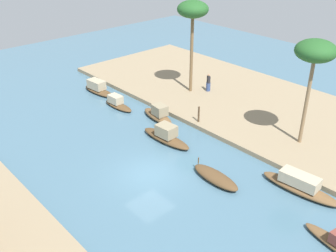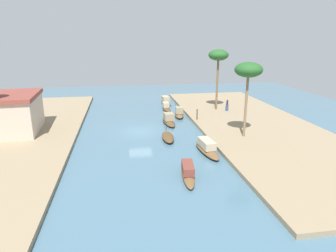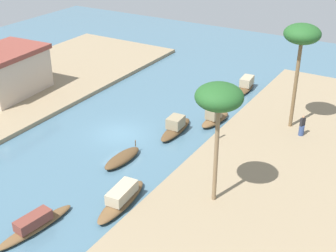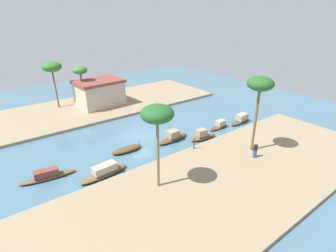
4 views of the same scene
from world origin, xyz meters
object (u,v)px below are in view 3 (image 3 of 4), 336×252
Objects in this scene: sampan_near_left_bank at (122,158)px; person_on_near_bank at (302,127)px; riverside_building at (6,72)px; mooring_post at (218,131)px; sampan_downstream_large at (224,99)px; sampan_with_tall_canopy at (122,198)px; sampan_foreground at (35,224)px; sampan_midstream at (215,118)px; palm_tree_left_far at (302,36)px; palm_tree_left_near at (219,99)px; sampan_open_hull at (246,85)px; sampan_upstream_small at (176,127)px.

person_on_near_bank is at bearing -42.94° from sampan_near_left_bank.
sampan_near_left_bank is 16.25m from riverside_building.
sampan_downstream_large is at bearing 21.03° from mooring_post.
sampan_with_tall_canopy is 1.38× the size of sampan_near_left_bank.
sampan_near_left_bank is at bearing 30.82° from sampan_with_tall_canopy.
sampan_midstream is at bearing -1.49° from sampan_foreground.
palm_tree_left_far is at bearing -39.34° from mooring_post.
palm_tree_left_near is (-9.85, -4.68, 6.38)m from sampan_midstream.
sampan_near_left_bank is 8.38m from sampan_foreground.
person_on_near_bank is at bearing -133.24° from palm_tree_left_far.
palm_tree_left_near is 11.85m from palm_tree_left_far.
mooring_post is (-3.73, 5.13, -0.01)m from person_on_near_bank.
palm_tree_left_near is 1.00× the size of riverside_building.
sampan_open_hull is 2.43× the size of person_on_near_bank.
palm_tree_left_far is at bearing -139.31° from sampan_open_hull.
sampan_midstream is at bearing 25.40° from palm_tree_left_near.
sampan_downstream_large is at bearing -66.81° from riverside_building.
sampan_midstream is 0.82× the size of sampan_upstream_small.
riverside_building is at bearing 110.97° from sampan_midstream.
sampan_with_tall_canopy is 3.01× the size of person_on_near_bank.
sampan_downstream_large is at bearing -1.11° from sampan_with_tall_canopy.
riverside_building is (-4.62, 18.46, 1.92)m from sampan_midstream.
person_on_near_bank is (-7.05, -7.30, 0.55)m from sampan_open_hull.
sampan_upstream_small is at bearing 92.34° from mooring_post.
sampan_upstream_small is at bearing 123.67° from palm_tree_left_far.
person_on_near_bank is (17.91, -9.48, 0.63)m from sampan_foreground.
sampan_midstream is 1.02× the size of sampan_near_left_bank.
sampan_downstream_large is 0.74× the size of sampan_upstream_small.
mooring_post is (5.80, -4.50, 0.72)m from sampan_near_left_bank.
sampan_upstream_small is (-7.16, 0.81, 0.08)m from sampan_downstream_large.
sampan_with_tall_canopy is 9.87m from sampan_upstream_small.
sampan_midstream is at bearing -35.17° from sampan_upstream_small.
sampan_near_left_bank is 0.48× the size of riverside_building.
sampan_with_tall_canopy is 20.26m from riverside_building.
riverside_building is (-1.59, 16.59, 1.92)m from sampan_upstream_small.
palm_tree_left_far is at bearing -36.15° from sampan_near_left_bank.
sampan_foreground is at bearing 162.95° from mooring_post.
sampan_upstream_small is at bearing 170.65° from sampan_downstream_large.
sampan_midstream is 6.83m from person_on_near_bank.
sampan_open_hull is 25.05m from sampan_foreground.
palm_tree_left_near is (-17.74, -5.22, 6.39)m from sampan_open_hull.
sampan_midstream is at bearing -15.94° from sampan_near_left_bank.
sampan_near_left_bank is 0.44× the size of palm_tree_left_far.
sampan_midstream is at bearing -79.46° from riverside_building.
sampan_with_tall_canopy is at bearing 176.35° from sampan_open_hull.
sampan_open_hull is (7.89, 0.55, -0.00)m from sampan_midstream.
palm_tree_left_far reaches higher than sampan_near_left_bank.
sampan_near_left_bank is at bearing -108.13° from riverside_building.
palm_tree_left_near is at bearing -168.77° from sampan_open_hull.
sampan_upstream_small is (-3.03, 1.88, -0.00)m from sampan_midstream.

